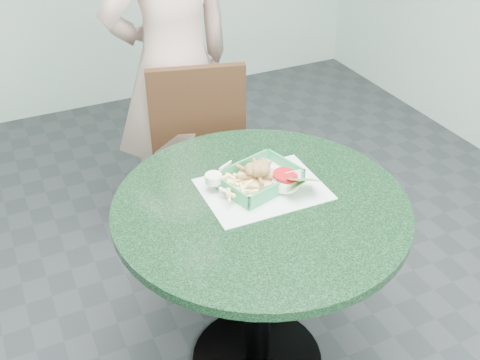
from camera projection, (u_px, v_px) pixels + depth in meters
name	position (u px, v px, depth m)	size (l,w,h in m)	color
floor	(257.00, 360.00, 2.20)	(4.00, 5.00, 0.02)	#303335
cafe_table	(260.00, 247.00, 1.87)	(0.94, 0.94, 0.75)	black
dining_chair	(208.00, 163.00, 2.40)	(0.41, 0.41, 0.93)	brown
diner_person	(171.00, 36.00, 2.34)	(0.73, 0.48, 2.01)	tan
placemat	(263.00, 194.00, 1.83)	(0.39, 0.29, 0.00)	silver
food_basket	(259.00, 186.00, 1.84)	(0.25, 0.18, 0.05)	#2B8C52
crab_sandwich	(258.00, 177.00, 1.83)	(0.13, 0.13, 0.08)	tan
fries_pile	(231.00, 186.00, 1.81)	(0.11, 0.12, 0.04)	#FDE38C
sauce_ramekin	(213.00, 176.00, 1.83)	(0.06, 0.06, 0.03)	white
garnish_cup	(286.00, 189.00, 1.78)	(0.13, 0.12, 0.05)	white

